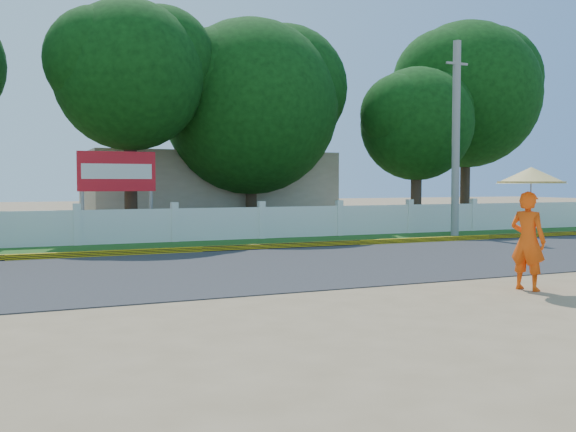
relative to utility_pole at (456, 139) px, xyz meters
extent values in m
plane|color=#9E8460|center=(-9.82, -9.55, -3.48)|extent=(120.00, 120.00, 0.00)
cube|color=#38383A|center=(-9.82, -5.05, -3.47)|extent=(60.00, 7.00, 0.02)
cube|color=#2D601E|center=(-9.82, 0.20, -3.46)|extent=(60.00, 3.50, 0.03)
cube|color=yellow|center=(-9.82, -1.50, -3.40)|extent=(40.00, 0.18, 0.16)
cube|color=silver|center=(-9.82, 1.65, -2.93)|extent=(40.00, 0.10, 1.10)
cube|color=#B7AD99|center=(-6.82, 8.45, -1.88)|extent=(10.00, 6.00, 3.20)
cylinder|color=gray|center=(0.00, 0.00, 0.00)|extent=(0.28, 0.28, 6.96)
imported|color=#FF4F0D|center=(-6.15, -9.92, -2.59)|extent=(0.61, 0.75, 1.78)
cylinder|color=gray|center=(-6.10, -9.92, -1.91)|extent=(0.03, 0.03, 1.15)
cone|color=tan|center=(-6.10, -9.92, -1.41)|extent=(1.22, 1.22, 0.29)
cylinder|color=gray|center=(-12.55, 2.75, -2.48)|extent=(0.12, 0.12, 2.00)
cylinder|color=gray|center=(-10.35, 2.75, -2.48)|extent=(0.12, 0.12, 2.00)
cube|color=red|center=(-11.45, 2.75, -1.18)|extent=(2.50, 0.12, 1.30)
cube|color=silver|center=(-11.45, 2.69, -1.18)|extent=(2.25, 0.02, 0.49)
cylinder|color=#473828|center=(0.67, 3.38, -1.95)|extent=(0.44, 0.44, 3.06)
sphere|color=#104811|center=(0.67, 3.38, 0.85)|extent=(4.62, 4.62, 4.62)
cylinder|color=#473828|center=(-5.94, 5.05, -1.98)|extent=(0.44, 0.44, 3.01)
sphere|color=#104811|center=(-5.94, 5.05, 1.40)|extent=(6.83, 6.83, 6.83)
cylinder|color=#473828|center=(-10.84, 3.73, -1.39)|extent=(0.44, 0.44, 4.18)
sphere|color=#104811|center=(-10.84, 3.73, 2.11)|extent=(5.13, 5.13, 5.13)
cylinder|color=#473828|center=(4.40, 4.92, -1.44)|extent=(0.44, 0.44, 4.09)
sphere|color=#104811|center=(4.40, 4.92, 2.42)|extent=(6.59, 6.59, 6.59)
camera|label=1|loc=(-14.66, -18.71, -1.54)|focal=40.00mm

